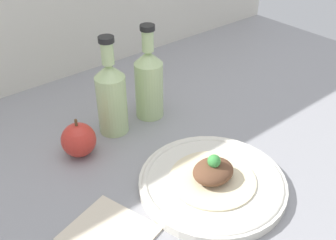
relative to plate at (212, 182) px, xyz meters
The scene contains 7 objects.
ground_plane 10.50cm from the plate, 101.84° to the left, with size 180.00×110.00×4.00cm, color gray.
plate is the anchor object (origin of this frame).
plated_food 2.37cm from the plate, 90.00° to the left, with size 17.31×17.31×6.12cm.
cider_bottle_left 30.73cm from the plate, 98.43° to the left, with size 7.02×7.02×23.95cm.
cider_bottle_right 31.12cm from the plate, 77.42° to the left, with size 7.02×7.02×23.95cm.
apple 30.46cm from the plate, 120.14° to the left, with size 7.71×7.71×9.19cm.
napkin 22.73cm from the plate, behind, with size 16.35×17.45×0.80cm.
Camera 1 is at (-41.72, -49.13, 55.41)cm, focal length 42.00 mm.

